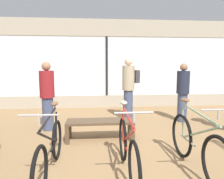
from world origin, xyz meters
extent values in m
plane|color=#99754C|center=(0.00, 0.00, 0.00)|extent=(24.00, 24.00, 0.00)
cube|color=#B2A893|center=(0.00, 4.03, 0.23)|extent=(12.00, 0.08, 0.45)
cube|color=white|center=(0.00, 4.03, 1.52)|extent=(12.00, 0.04, 2.15)
cube|color=#B2A893|center=(0.00, 4.03, 2.90)|extent=(12.00, 0.08, 0.60)
cube|color=black|center=(0.00, 4.01, 1.52)|extent=(0.08, 0.02, 2.15)
torus|color=black|center=(-1.07, -0.03, 0.32)|extent=(0.05, 0.65, 0.65)
torus|color=black|center=(-1.07, -1.08, 0.32)|extent=(0.05, 0.65, 0.65)
cylinder|color=black|center=(-1.07, -0.59, 0.56)|extent=(0.03, 0.98, 0.51)
cylinder|color=black|center=(-1.07, -0.07, 0.56)|extent=(0.03, 0.11, 0.49)
cylinder|color=black|center=(-1.07, -0.56, 0.84)|extent=(0.03, 0.91, 0.10)
cylinder|color=black|center=(-1.07, -0.27, 0.32)|extent=(0.03, 0.47, 0.03)
cylinder|color=#B2B2B7|center=(-1.07, -0.11, 0.87)|extent=(0.02, 0.02, 0.14)
ellipsoid|color=brown|center=(-1.07, -0.11, 0.95)|extent=(0.11, 0.22, 0.06)
cylinder|color=#B2B2B7|center=(-1.07, -1.02, 0.93)|extent=(0.02, 0.02, 0.12)
cylinder|color=#ADADB2|center=(-1.07, -1.02, 0.99)|extent=(0.46, 0.02, 0.02)
torus|color=black|center=(0.02, -0.16, 0.35)|extent=(0.04, 0.69, 0.69)
torus|color=black|center=(0.02, -1.15, 0.35)|extent=(0.04, 0.69, 0.69)
cylinder|color=red|center=(0.02, -0.69, 0.59)|extent=(0.03, 0.92, 0.51)
cylinder|color=red|center=(0.02, -0.20, 0.59)|extent=(0.03, 0.11, 0.49)
cylinder|color=red|center=(0.02, -0.66, 0.86)|extent=(0.03, 0.85, 0.10)
cylinder|color=red|center=(0.02, -0.38, 0.35)|extent=(0.03, 0.44, 0.03)
cylinder|color=#B2B2B7|center=(0.02, -0.24, 0.90)|extent=(0.02, 0.02, 0.14)
ellipsoid|color=#B2A893|center=(0.02, -0.24, 0.98)|extent=(0.11, 0.22, 0.06)
cylinder|color=#B2B2B7|center=(0.02, -1.09, 0.96)|extent=(0.02, 0.02, 0.12)
cylinder|color=#ADADB2|center=(0.02, -1.09, 1.02)|extent=(0.46, 0.02, 0.02)
torus|color=black|center=(1.04, -0.12, 0.37)|extent=(0.05, 0.73, 0.73)
torus|color=black|center=(1.04, -1.16, 0.37)|extent=(0.05, 0.73, 0.73)
cylinder|color=gray|center=(1.04, -0.68, 0.61)|extent=(0.03, 0.97, 0.51)
cylinder|color=gray|center=(1.04, -0.16, 0.61)|extent=(0.03, 0.11, 0.49)
cylinder|color=gray|center=(1.04, -0.65, 0.88)|extent=(0.03, 0.90, 0.10)
cylinder|color=gray|center=(1.04, -0.36, 0.37)|extent=(0.03, 0.47, 0.03)
cylinder|color=#B2B2B7|center=(1.04, -0.20, 0.92)|extent=(0.02, 0.02, 0.14)
ellipsoid|color=brown|center=(1.04, -0.20, 1.00)|extent=(0.11, 0.22, 0.06)
cylinder|color=#B2B2B7|center=(1.04, -1.10, 0.98)|extent=(0.02, 0.02, 0.12)
cylinder|color=#ADADB2|center=(1.04, -1.10, 1.04)|extent=(0.46, 0.02, 0.02)
cube|color=brown|center=(-0.33, 0.75, 0.40)|extent=(1.40, 0.44, 0.05)
cube|color=brown|center=(-0.99, 0.57, 0.19)|extent=(0.08, 0.08, 0.37)
cube|color=brown|center=(0.33, 0.57, 0.19)|extent=(0.08, 0.08, 0.37)
cube|color=brown|center=(-0.99, 0.93, 0.19)|extent=(0.08, 0.08, 0.37)
cube|color=brown|center=(0.33, 0.93, 0.19)|extent=(0.08, 0.08, 0.37)
cylinder|color=#424C6B|center=(-1.57, 1.50, 0.40)|extent=(0.36, 0.36, 0.80)
cylinder|color=maroon|center=(-1.57, 1.50, 1.12)|extent=(0.47, 0.47, 0.63)
sphere|color=#9E7051|center=(-1.57, 1.50, 1.54)|extent=(0.21, 0.21, 0.21)
cylinder|color=#424C6B|center=(1.99, 1.96, 0.39)|extent=(0.37, 0.37, 0.79)
cylinder|color=#23283D|center=(1.99, 1.96, 1.10)|extent=(0.48, 0.48, 0.62)
sphere|color=#9E7051|center=(1.99, 1.96, 1.51)|extent=(0.20, 0.20, 0.20)
cylinder|color=#424C6B|center=(0.51, 2.23, 0.43)|extent=(0.34, 0.34, 0.87)
cylinder|color=tan|center=(0.51, 2.23, 1.21)|extent=(0.44, 0.44, 0.69)
sphere|color=beige|center=(0.51, 2.23, 1.67)|extent=(0.22, 0.22, 0.22)
cube|color=#38383D|center=(0.73, 2.33, 1.24)|extent=(0.22, 0.28, 0.36)
camera|label=1|loc=(-0.42, -3.32, 1.57)|focal=32.00mm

